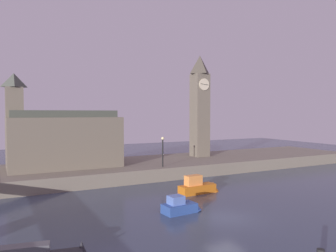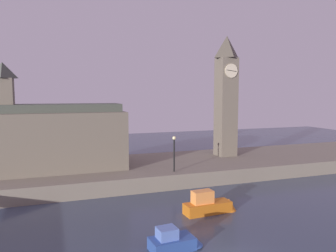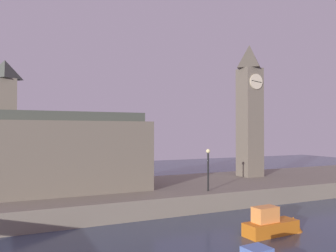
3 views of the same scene
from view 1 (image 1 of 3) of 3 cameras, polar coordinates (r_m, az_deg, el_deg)
name	(u,v)px [view 1 (image 1 of 3)]	position (r m, az deg, el deg)	size (l,w,h in m)	color
ground_plane	(226,218)	(26.25, 9.86, -15.28)	(120.00, 120.00, 0.00)	#384256
far_embankment	(130,169)	(43.27, -6.56, -7.27)	(70.00, 12.00, 1.50)	slate
clock_tower	(200,105)	(49.24, 5.47, 3.68)	(2.43, 2.47, 14.80)	#6B6051
parliament_hall	(61,139)	(41.30, -17.80, -2.10)	(12.59, 6.64, 10.79)	#6B6051
streetlamp	(163,148)	(39.64, -0.91, -3.76)	(0.36, 0.36, 3.56)	black
boat_patrol_orange	(199,187)	(33.42, 5.40, -10.33)	(4.40, 1.51, 1.82)	orange
boat_tour_blue	(182,206)	(27.15, 2.47, -13.57)	(3.39, 1.65, 1.40)	#2D4C93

